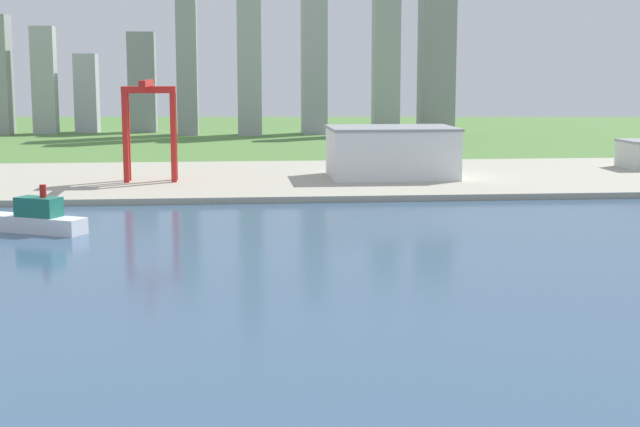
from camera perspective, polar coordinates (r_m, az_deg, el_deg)
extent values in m
plane|color=#507B3A|center=(231.77, 0.49, -3.53)|extent=(2400.00, 2400.00, 0.00)
cube|color=#385675|center=(174.01, 2.60, -7.67)|extent=(840.00, 360.00, 0.15)
cube|color=#AAA593|center=(418.68, -2.27, 2.12)|extent=(840.00, 140.00, 2.50)
cube|color=white|center=(300.54, -17.22, -0.60)|extent=(36.84, 24.38, 4.91)
cube|color=#1E6B59|center=(297.42, -16.70, 0.39)|extent=(15.10, 12.35, 5.92)
cylinder|color=red|center=(295.64, -16.46, 1.32)|extent=(2.01, 2.01, 3.93)
cube|color=red|center=(399.83, -11.72, 4.49)|extent=(2.20, 2.20, 37.11)
cube|color=red|center=(398.21, -8.89, 4.55)|extent=(2.20, 2.20, 37.11)
cube|color=red|center=(407.76, -11.60, 4.57)|extent=(2.20, 2.20, 37.11)
cube|color=red|center=(406.18, -8.83, 4.63)|extent=(2.20, 2.20, 37.11)
cube|color=red|center=(401.98, -10.34, 7.40)|extent=(22.09, 10.00, 2.80)
cube|color=red|center=(391.36, -10.48, 7.78)|extent=(2.60, 42.46, 2.60)
cube|color=white|center=(414.29, 4.35, 3.66)|extent=(53.77, 39.79, 20.92)
cube|color=gray|center=(413.47, 4.37, 5.19)|extent=(54.85, 40.59, 1.20)
cube|color=#AAADAC|center=(766.04, -16.38, 7.76)|extent=(17.45, 16.60, 82.62)
cube|color=#B0AFBB|center=(775.25, -13.97, 7.10)|extent=(17.29, 20.98, 61.99)
cube|color=#929499|center=(768.31, -10.74, 7.82)|extent=(21.34, 18.37, 78.97)
cube|color=#949898|center=(729.51, -8.08, 9.64)|extent=(15.19, 27.04, 124.55)
cube|color=#9DA3A4|center=(722.43, -4.35, 11.02)|extent=(17.83, 23.55, 157.52)
cube|color=#9E9DA8|center=(735.64, -0.37, 9.98)|extent=(18.66, 25.19, 131.23)
cube|color=#959A9B|center=(732.45, 4.03, 9.42)|extent=(19.89, 17.22, 117.39)
cube|color=gray|center=(767.16, 7.09, 9.56)|extent=(26.83, 22.94, 123.24)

